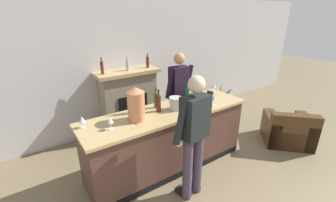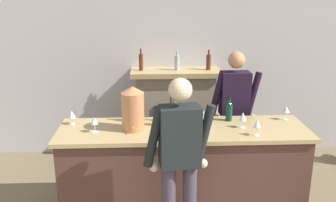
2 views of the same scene
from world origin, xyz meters
The scene contains 16 objects.
wall_back_panel centered at (0.00, 4.53, 1.38)m, with size 12.00×0.07×2.75m.
bar_counter centered at (-0.06, 2.79, 0.51)m, with size 2.73×0.77×1.02m.
fireplace_stone centered at (-0.05, 4.27, 0.69)m, with size 1.29×0.52×1.66m.
person_customer centered at (-0.15, 2.07, 0.97)m, with size 0.66×0.34×1.75m.
person_bartender centered at (0.64, 3.45, 0.97)m, with size 0.66×0.31×1.75m.
copper_dispenser centered at (-0.60, 2.78, 1.26)m, with size 0.25×0.28×0.48m.
ice_bucket_steel centered at (0.06, 2.77, 1.12)m, with size 0.20×0.20×0.20m.
wine_bottle_chardonnay_pale centered at (0.49, 3.02, 1.14)m, with size 0.07×0.07×0.28m.
wine_bottle_riesling_slim centered at (-0.56, 3.03, 1.16)m, with size 0.08×0.08×0.33m.
wine_bottle_merlot_tall centered at (-0.19, 2.86, 1.17)m, with size 0.07×0.07×0.35m.
wine_bottle_port_short centered at (-0.15, 3.00, 1.16)m, with size 0.06×0.06×0.32m.
wine_glass_mid_counter centered at (-1.29, 2.98, 1.13)m, with size 0.09×0.09×0.16m.
wine_glass_front_left centered at (0.68, 2.55, 1.14)m, with size 0.07×0.07×0.18m.
wine_glass_front_right centered at (1.15, 3.02, 1.14)m, with size 0.08×0.08×0.16m.
wine_glass_by_dispenser centered at (-1.01, 2.72, 1.14)m, with size 0.08×0.08×0.17m.
wine_glass_near_bucket centered at (0.59, 2.79, 1.14)m, with size 0.08×0.08×0.18m.
Camera 2 is at (-0.40, -1.01, 2.48)m, focal length 40.00 mm.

